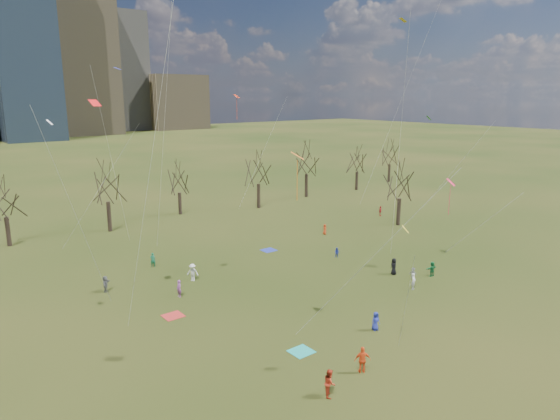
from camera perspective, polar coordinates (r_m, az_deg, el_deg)
ground at (r=42.45m, az=10.35°, el=-12.16°), size 500.00×500.00×0.00m
bare_tree_row at (r=69.70m, az=-13.07°, el=2.95°), size 113.04×29.80×9.50m
blanket_teal at (r=37.09m, az=2.45°, el=-15.85°), size 1.60×1.50×0.03m
blanket_navy at (r=59.06m, az=-1.30°, el=-4.61°), size 1.60×1.50×0.03m
blanket_crimson at (r=43.23m, az=-12.12°, el=-11.74°), size 1.60×1.50×0.03m
person_0 at (r=40.41m, az=10.87°, el=-12.37°), size 0.82×0.62×1.50m
person_1 at (r=49.02m, az=15.01°, el=-7.88°), size 0.68×0.57×1.58m
person_2 at (r=32.14m, az=5.70°, el=-19.05°), size 1.06×1.09×1.77m
person_3 at (r=51.96m, az=14.95°, el=-6.95°), size 0.72×0.82×1.10m
person_4 at (r=34.66m, az=9.42°, el=-16.53°), size 1.15×0.97×1.84m
person_5 at (r=52.95m, az=16.99°, el=-6.45°), size 1.46×0.57×1.54m
person_6 at (r=52.41m, az=12.88°, el=-6.30°), size 0.84×0.99×1.72m
person_7 at (r=46.61m, az=-11.47°, el=-8.79°), size 0.41×0.60×1.60m
person_8 at (r=56.72m, az=6.53°, el=-4.85°), size 0.67×0.71×1.15m
person_9 at (r=50.17m, az=-9.96°, el=-7.03°), size 1.26×1.26×1.75m
person_10 at (r=76.84m, az=11.39°, el=-0.12°), size 0.94×0.81×1.51m
person_11 at (r=49.61m, az=-19.31°, el=-7.96°), size 1.22×1.41×1.53m
person_12 at (r=65.72m, az=5.13°, el=-2.22°), size 0.60×0.76×1.37m
person_13 at (r=55.01m, az=-14.33°, el=-5.53°), size 0.68×0.65×1.57m
kites_airborne at (r=49.54m, az=-0.79°, el=9.56°), size 61.75×46.07×33.65m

